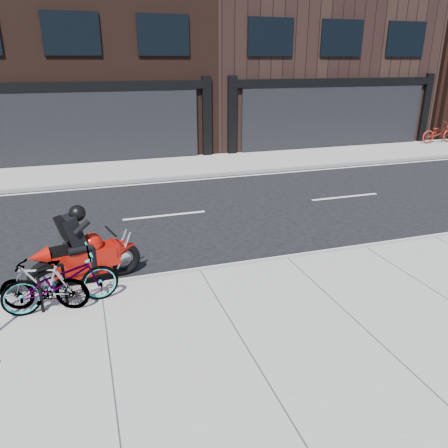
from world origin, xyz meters
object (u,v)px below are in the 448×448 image
object	(u,v)px
bicycle_front	(61,280)
bike_rack	(52,284)
bicycle_rear	(44,285)
bicycle_far	(439,132)
motorcycle	(90,252)

from	to	relation	value
bicycle_front	bike_rack	bearing A→B (deg)	82.57
bicycle_front	bicycle_rear	size ratio (longest dim) A/B	1.27
bicycle_far	bicycle_rear	bearing A→B (deg)	119.73
bike_rack	bicycle_far	bearing A→B (deg)	31.15
bicycle_front	motorcycle	bearing A→B (deg)	-34.34
bike_rack	bicycle_rear	bearing A→B (deg)	180.00
motorcycle	bicycle_far	size ratio (longest dim) A/B	1.07
bicycle_rear	motorcycle	xyz separation A→B (m)	(0.81, 1.03, 0.09)
bicycle_front	bicycle_far	world-z (taller)	bicycle_far
bike_rack	motorcycle	xyz separation A→B (m)	(0.67, 1.03, 0.08)
bike_rack	motorcycle	distance (m)	1.23
bicycle_far	bicycle_front	bearing A→B (deg)	120.12
bicycle_front	bicycle_rear	bearing A→B (deg)	82.57
bicycle_far	motorcycle	bearing A→B (deg)	118.44
bicycle_rear	bicycle_far	world-z (taller)	bicycle_far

